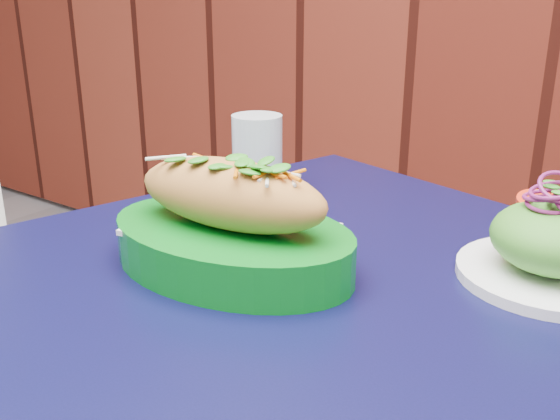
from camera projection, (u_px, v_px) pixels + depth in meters
The scene contains 4 objects.
cafe_table at pixel (314, 367), 0.67m from camera, with size 0.99×0.99×0.75m.
banh_mi_basket at pixel (231, 225), 0.68m from camera, with size 0.30×0.21×0.13m.
salad_plate at pixel (554, 245), 0.66m from camera, with size 0.20×0.20×0.11m.
water_glass at pixel (257, 156), 0.92m from camera, with size 0.07×0.07×0.12m, color silver.
Camera 1 is at (0.77, 1.20, 1.05)m, focal length 40.00 mm.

